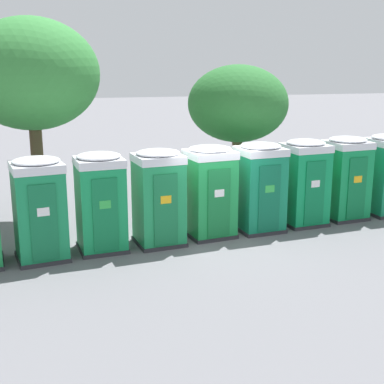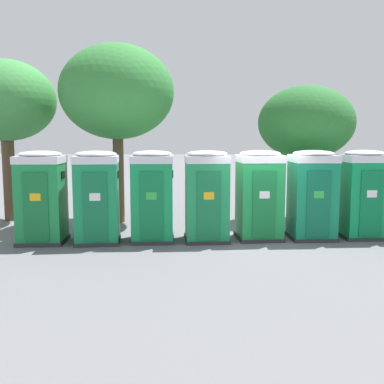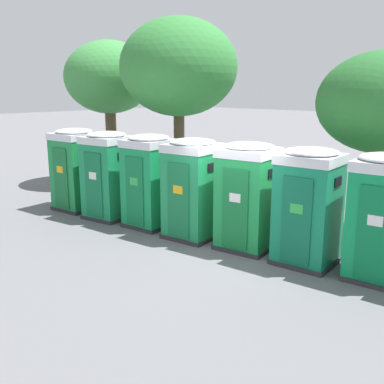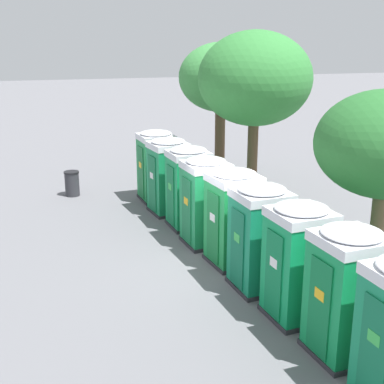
{
  "view_description": "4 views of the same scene",
  "coord_description": "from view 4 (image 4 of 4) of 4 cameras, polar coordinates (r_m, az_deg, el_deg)",
  "views": [
    {
      "loc": [
        -4.14,
        -13.39,
        4.72
      ],
      "look_at": [
        -0.56,
        0.12,
        1.31
      ],
      "focal_mm": 50.0,
      "sensor_mm": 36.0,
      "label": 1
    },
    {
      "loc": [
        -1.26,
        -12.5,
        2.93
      ],
      "look_at": [
        -1.93,
        -0.06,
        1.38
      ],
      "focal_mm": 42.0,
      "sensor_mm": 36.0,
      "label": 2
    },
    {
      "loc": [
        6.0,
        -8.1,
        3.75
      ],
      "look_at": [
        -1.58,
        -0.02,
        1.16
      ],
      "focal_mm": 42.0,
      "sensor_mm": 36.0,
      "label": 3
    },
    {
      "loc": [
        12.25,
        -4.26,
        5.85
      ],
      "look_at": [
        -2.65,
        -0.15,
        1.23
      ],
      "focal_mm": 50.0,
      "sensor_mm": 36.0,
      "label": 4
    }
  ],
  "objects": [
    {
      "name": "trash_can",
      "position": [
        20.34,
        -12.67,
        0.9
      ],
      "size": [
        0.56,
        0.56,
        0.93
      ],
      "color": "#2D2D33",
      "rests_on": "ground"
    },
    {
      "name": "portapotty_2",
      "position": [
        16.47,
        -0.4,
        0.55
      ],
      "size": [
        1.3,
        1.31,
        2.54
      ],
      "color": "#2D2D33",
      "rests_on": "ground"
    },
    {
      "name": "portapotty_4",
      "position": [
        13.85,
        4.4,
        -2.66
      ],
      "size": [
        1.4,
        1.36,
        2.54
      ],
      "color": "#2D2D33",
      "rests_on": "ground"
    },
    {
      "name": "portapotty_7",
      "position": [
        10.35,
        16.16,
        -10.24
      ],
      "size": [
        1.33,
        1.32,
        2.54
      ],
      "color": "#2D2D33",
      "rests_on": "ground"
    },
    {
      "name": "portapotty_0",
      "position": [
        19.21,
        -3.84,
        2.86
      ],
      "size": [
        1.35,
        1.32,
        2.54
      ],
      "color": "#2D2D33",
      "rests_on": "ground"
    },
    {
      "name": "ground_plane",
      "position": [
        14.23,
        3.47,
        -7.66
      ],
      "size": [
        120.0,
        120.0,
        0.0
      ],
      "primitive_type": "plane",
      "color": "slate"
    },
    {
      "name": "portapotty_1",
      "position": [
        17.79,
        -2.54,
        1.76
      ],
      "size": [
        1.39,
        1.38,
        2.54
      ],
      "color": "#2D2D33",
      "rests_on": "ground"
    },
    {
      "name": "street_tree_0",
      "position": [
        18.2,
        6.72,
        11.85
      ],
      "size": [
        3.8,
        3.8,
        5.95
      ],
      "color": "brown",
      "rests_on": "ground"
    },
    {
      "name": "street_tree_1",
      "position": [
        21.87,
        3.09,
        12.01
      ],
      "size": [
        3.38,
        3.38,
        5.51
      ],
      "color": "brown",
      "rests_on": "ground"
    },
    {
      "name": "portapotty_5",
      "position": [
        12.57,
        7.25,
        -4.79
      ],
      "size": [
        1.35,
        1.31,
        2.54
      ],
      "color": "#2D2D33",
      "rests_on": "ground"
    },
    {
      "name": "portapotty_6",
      "position": [
        11.42,
        11.27,
        -7.27
      ],
      "size": [
        1.32,
        1.32,
        2.54
      ],
      "color": "#2D2D33",
      "rests_on": "ground"
    },
    {
      "name": "portapotty_3",
      "position": [
        15.1,
        1.44,
        -0.96
      ],
      "size": [
        1.35,
        1.34,
        2.54
      ],
      "color": "#2D2D33",
      "rests_on": "ground"
    }
  ]
}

